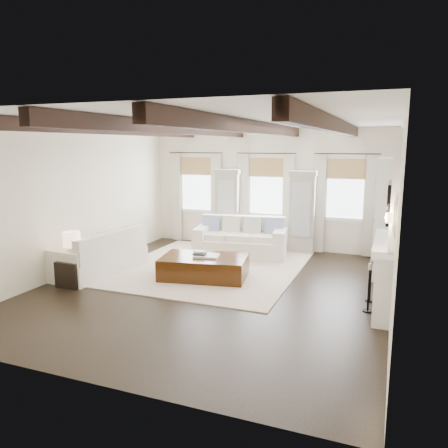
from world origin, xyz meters
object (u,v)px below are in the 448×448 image
at_px(sofa_left, 102,256).
at_px(side_table_back, 217,233).
at_px(sofa_back, 241,240).
at_px(side_table_front, 74,273).
at_px(ottoman, 204,267).

xyz_separation_m(sofa_left, side_table_back, (1.20, 3.72, -0.10)).
height_order(sofa_back, side_table_front, sofa_back).
relative_size(sofa_back, side_table_front, 4.66).
bearing_deg(ottoman, sofa_left, -178.79).
bearing_deg(ottoman, side_table_front, -158.29).
relative_size(sofa_left, side_table_back, 4.01).
xyz_separation_m(sofa_left, ottoman, (2.25, 0.46, -0.15)).
height_order(sofa_back, ottoman, sofa_back).
xyz_separation_m(sofa_back, side_table_back, (-1.13, 1.16, -0.10)).
height_order(side_table_front, side_table_back, side_table_back).
bearing_deg(sofa_left, side_table_front, -88.59).
bearing_deg(sofa_left, side_table_back, 72.07).
bearing_deg(sofa_left, ottoman, 11.53).
relative_size(side_table_front, side_table_back, 0.90).
bearing_deg(side_table_front, sofa_left, 91.41).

